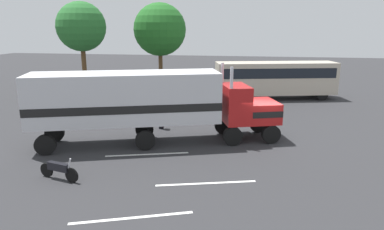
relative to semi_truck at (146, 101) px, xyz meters
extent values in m
plane|color=#2D2D30|center=(6.48, 1.70, -2.52)|extent=(120.00, 120.00, 0.00)
cube|color=silver|center=(0.56, -1.80, -2.52)|extent=(4.26, 1.44, 0.01)
cube|color=silver|center=(4.12, -4.78, -2.52)|extent=(4.28, 1.35, 0.01)
cube|color=silver|center=(1.89, -8.04, -2.52)|extent=(4.18, 1.68, 0.01)
cube|color=#B21919|center=(6.49, 2.16, -0.82)|extent=(2.50, 2.94, 1.20)
cube|color=#B21919|center=(4.97, 1.65, -0.32)|extent=(2.12, 2.81, 2.20)
cube|color=silver|center=(7.38, 2.46, -0.82)|extent=(0.74, 2.02, 1.08)
cube|color=black|center=(6.49, 2.16, -0.76)|extent=(2.51, 2.98, 0.36)
cylinder|color=silver|center=(4.10, 2.52, 0.28)|extent=(0.18, 0.18, 3.40)
cylinder|color=silver|center=(4.80, 0.44, 0.28)|extent=(0.18, 0.18, 3.40)
cube|color=silver|center=(-1.05, -0.36, 0.23)|extent=(10.78, 5.79, 2.80)
cube|color=black|center=(-1.05, -0.36, -0.19)|extent=(10.80, 5.83, 0.44)
cylinder|color=silver|center=(4.95, 3.02, -1.57)|extent=(1.44, 1.02, 0.64)
cylinder|color=black|center=(6.42, 3.30, -1.97)|extent=(1.14, 0.63, 1.10)
cylinder|color=black|center=(7.12, 1.21, -1.97)|extent=(1.14, 0.63, 1.10)
cylinder|color=black|center=(4.24, 2.57, -1.97)|extent=(1.14, 0.63, 1.10)
cylinder|color=black|center=(4.94, 0.48, -1.97)|extent=(1.14, 0.63, 1.10)
cylinder|color=black|center=(-0.45, 1.00, -1.97)|extent=(1.14, 0.63, 1.10)
cylinder|color=black|center=(0.24, -1.09, -1.97)|extent=(1.14, 0.63, 1.10)
cylinder|color=black|center=(-5.43, -0.66, -1.97)|extent=(1.14, 0.63, 1.10)
cylinder|color=black|center=(-4.74, -2.75, -1.97)|extent=(1.14, 0.63, 1.10)
cylinder|color=black|center=(0.14, 3.00, -2.11)|extent=(0.18, 0.18, 0.82)
cylinder|color=black|center=(0.00, 3.00, -2.11)|extent=(0.18, 0.18, 0.82)
cylinder|color=gray|center=(0.07, 3.00, -1.41)|extent=(0.34, 0.34, 0.58)
sphere|color=tan|center=(0.07, 3.00, -1.01)|extent=(0.23, 0.23, 0.23)
cube|color=black|center=(0.08, 3.20, -1.39)|extent=(0.26, 0.17, 0.36)
cube|color=#BFB29E|center=(8.03, 14.53, -0.57)|extent=(11.29, 5.11, 2.90)
cube|color=black|center=(8.03, 14.53, 0.01)|extent=(10.66, 4.99, 0.90)
cylinder|color=black|center=(11.74, 16.61, -2.02)|extent=(1.04, 0.51, 1.00)
cylinder|color=black|center=(12.28, 14.42, -2.02)|extent=(1.04, 0.51, 1.00)
cylinder|color=black|center=(4.17, 14.74, -2.02)|extent=(1.04, 0.51, 1.00)
cylinder|color=black|center=(4.71, 12.55, -2.02)|extent=(1.04, 0.51, 1.00)
cube|color=black|center=(-3.08, 9.15, -1.85)|extent=(4.75, 3.46, 0.70)
cube|color=#1E232D|center=(-3.26, 9.07, -1.23)|extent=(2.60, 2.38, 0.55)
cylinder|color=black|center=(-2.03, 10.48, -2.20)|extent=(0.67, 0.47, 0.64)
cylinder|color=black|center=(-1.39, 9.06, -2.20)|extent=(0.67, 0.47, 0.64)
cylinder|color=black|center=(-4.76, 9.24, -2.20)|extent=(0.67, 0.47, 0.64)
cylinder|color=black|center=(-4.12, 7.82, -2.20)|extent=(0.67, 0.47, 0.64)
cylinder|color=black|center=(-1.68, -5.66, -2.19)|extent=(0.66, 0.26, 0.66)
cylinder|color=black|center=(-3.09, -5.31, -2.19)|extent=(0.66, 0.26, 0.66)
cube|color=black|center=(-2.38, -5.49, -1.91)|extent=(1.13, 0.50, 0.36)
cylinder|color=silver|center=(-1.78, -5.64, -1.74)|extent=(0.29, 0.14, 0.69)
cylinder|color=brown|center=(-10.22, 13.10, -0.05)|extent=(0.44, 0.44, 4.96)
sphere|color=#276B2C|center=(-10.22, 13.10, 4.06)|extent=(4.64, 4.64, 4.64)
cylinder|color=brown|center=(-4.14, 18.97, -0.38)|extent=(0.44, 0.44, 4.29)
sphere|color=#226623|center=(-4.14, 18.97, 3.74)|extent=(5.65, 5.65, 5.65)
camera|label=1|loc=(5.92, -18.74, 4.15)|focal=32.87mm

